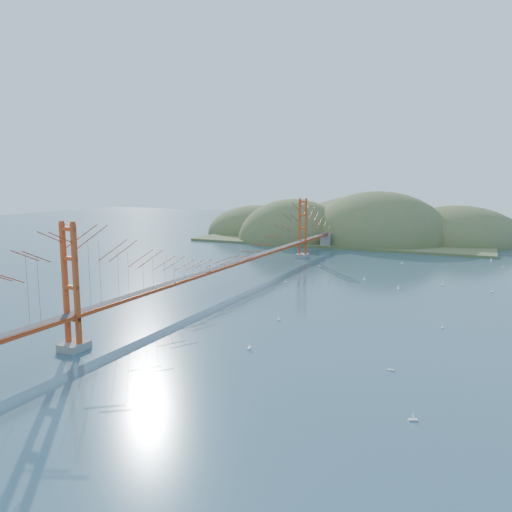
% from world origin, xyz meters
% --- Properties ---
extents(ground, '(320.00, 320.00, 0.00)m').
position_xyz_m(ground, '(0.00, 0.00, 0.00)').
color(ground, '#2E4C5C').
rests_on(ground, ground).
extents(bridge, '(2.20, 94.40, 12.00)m').
position_xyz_m(bridge, '(0.00, 0.18, 7.01)').
color(bridge, gray).
rests_on(bridge, ground).
extents(far_headlands, '(84.00, 58.00, 25.00)m').
position_xyz_m(far_headlands, '(2.21, 68.52, 0.00)').
color(far_headlands, brown).
rests_on(far_headlands, ground).
extents(sailboat_12, '(0.50, 0.43, 0.57)m').
position_xyz_m(sailboat_12, '(19.10, 30.94, 0.14)').
color(sailboat_12, white).
rests_on(sailboat_12, ground).
extents(sailboat_14, '(0.49, 0.51, 0.57)m').
position_xyz_m(sailboat_14, '(29.52, -8.67, 0.14)').
color(sailboat_14, white).
rests_on(sailboat_14, ground).
extents(sailboat_9, '(0.59, 0.59, 0.65)m').
position_xyz_m(sailboat_9, '(34.13, 11.92, 0.15)').
color(sailboat_9, white).
rests_on(sailboat_9, ground).
extents(sailboat_6, '(0.52, 0.52, 0.56)m').
position_xyz_m(sailboat_6, '(12.92, -13.07, 0.13)').
color(sailboat_6, white).
rests_on(sailboat_6, ground).
extents(sailboat_15, '(0.50, 0.54, 0.61)m').
position_xyz_m(sailboat_15, '(33.88, 41.27, 0.14)').
color(sailboat_15, white).
rests_on(sailboat_15, ground).
extents(sailboat_10, '(0.58, 0.64, 0.73)m').
position_xyz_m(sailboat_10, '(14.17, -22.92, 0.16)').
color(sailboat_10, white).
rests_on(sailboat_10, ground).
extents(sailboat_16, '(0.64, 0.64, 0.67)m').
position_xyz_m(sailboat_16, '(16.30, 13.01, 0.15)').
color(sailboat_16, white).
rests_on(sailboat_16, ground).
extents(sailboat_3, '(0.56, 0.56, 0.59)m').
position_xyz_m(sailboat_3, '(6.00, 6.30, 0.14)').
color(sailboat_3, white).
rests_on(sailboat_3, ground).
extents(sailboat_1, '(0.67, 0.67, 0.72)m').
position_xyz_m(sailboat_1, '(22.15, 8.77, 0.16)').
color(sailboat_1, white).
rests_on(sailboat_1, ground).
extents(sailboat_2, '(0.51, 0.42, 0.60)m').
position_xyz_m(sailboat_2, '(26.82, -22.77, 0.14)').
color(sailboat_2, white).
rests_on(sailboat_2, ground).
extents(sailboat_13, '(0.61, 0.61, 0.68)m').
position_xyz_m(sailboat_13, '(29.68, -30.78, 0.15)').
color(sailboat_13, white).
rests_on(sailboat_13, ground).
extents(sailboat_8, '(0.66, 0.63, 0.75)m').
position_xyz_m(sailboat_8, '(27.56, 13.58, 0.16)').
color(sailboat_8, white).
rests_on(sailboat_8, ground).
extents(sailboat_17, '(0.60, 0.49, 0.70)m').
position_xyz_m(sailboat_17, '(35.89, 34.37, 0.15)').
color(sailboat_17, white).
rests_on(sailboat_17, ground).
extents(sailboat_extra_0, '(0.60, 0.60, 0.65)m').
position_xyz_m(sailboat_extra_0, '(6.20, 21.74, 0.15)').
color(sailboat_extra_0, white).
rests_on(sailboat_extra_0, ground).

